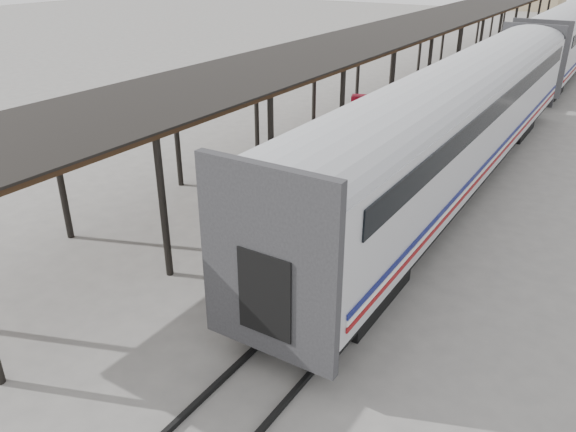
% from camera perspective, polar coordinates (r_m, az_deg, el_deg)
% --- Properties ---
extents(ground, '(160.00, 160.00, 0.00)m').
position_cam_1_polar(ground, '(16.25, -3.58, -4.11)').
color(ground, slate).
rests_on(ground, ground).
extents(train, '(3.45, 76.01, 4.01)m').
position_cam_1_polar(train, '(45.79, 26.63, 16.29)').
color(train, silver).
rests_on(train, ground).
extents(canopy, '(4.90, 64.30, 4.15)m').
position_cam_1_polar(canopy, '(37.51, 14.50, 18.61)').
color(canopy, '#422B19').
rests_on(canopy, ground).
extents(rails, '(1.54, 150.00, 0.12)m').
position_cam_1_polar(rails, '(46.37, 26.03, 13.13)').
color(rails, black).
rests_on(rails, ground).
extents(baggage_cart, '(1.96, 2.68, 0.86)m').
position_cam_1_polar(baggage_cart, '(15.72, -3.09, -2.50)').
color(baggage_cart, brown).
rests_on(baggage_cart, ground).
extents(suitcase_stack, '(1.39, 1.34, 0.43)m').
position_cam_1_polar(suitcase_stack, '(15.88, -3.26, -0.65)').
color(suitcase_stack, '#3D3D40').
rests_on(suitcase_stack, baggage_cart).
extents(luggage_tug, '(1.47, 1.85, 1.43)m').
position_cam_1_polar(luggage_tug, '(28.57, 7.27, 10.37)').
color(luggage_tug, maroon).
rests_on(luggage_tug, ground).
extents(porter, '(0.58, 0.73, 1.75)m').
position_cam_1_polar(porter, '(14.63, -3.84, 0.01)').
color(porter, navy).
rests_on(porter, baggage_cart).
extents(pedestrian, '(1.14, 0.77, 1.80)m').
position_cam_1_polar(pedestrian, '(29.69, 12.23, 11.06)').
color(pedestrian, black).
rests_on(pedestrian, ground).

